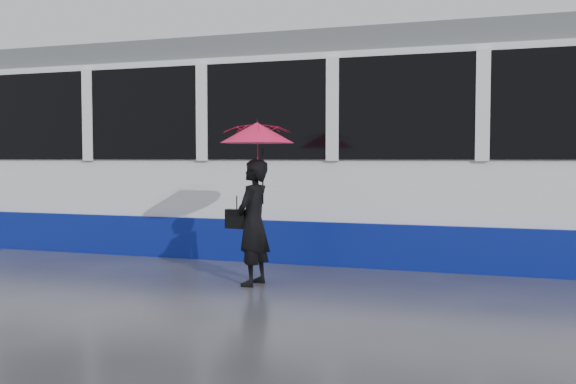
% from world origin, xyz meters
% --- Properties ---
extents(ground, '(90.00, 90.00, 0.00)m').
position_xyz_m(ground, '(0.00, 0.00, 0.00)').
color(ground, '#2B2B30').
rests_on(ground, ground).
extents(rails, '(34.00, 1.51, 0.02)m').
position_xyz_m(rails, '(0.00, 2.50, 0.01)').
color(rails, '#3F3D38').
rests_on(rails, ground).
extents(tram, '(26.00, 2.56, 3.35)m').
position_xyz_m(tram, '(2.41, 2.50, 1.64)').
color(tram, white).
rests_on(tram, ground).
extents(woman, '(0.41, 0.58, 1.50)m').
position_xyz_m(woman, '(-0.65, -0.33, 0.75)').
color(woman, black).
rests_on(woman, ground).
extents(umbrella, '(0.97, 0.97, 1.01)m').
position_xyz_m(umbrella, '(-0.60, -0.33, 1.65)').
color(umbrella, '#F8149D').
rests_on(umbrella, ground).
extents(handbag, '(0.28, 0.14, 0.41)m').
position_xyz_m(handbag, '(-0.87, -0.31, 0.79)').
color(handbag, black).
rests_on(handbag, ground).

